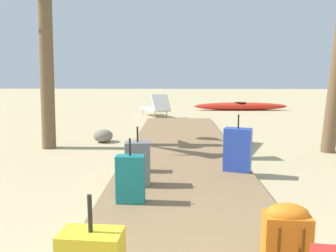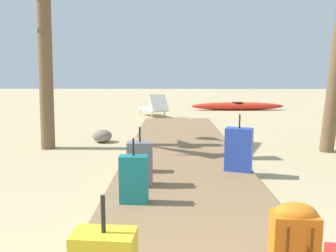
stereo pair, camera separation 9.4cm
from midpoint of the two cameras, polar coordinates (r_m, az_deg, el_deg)
ground_plane at (r=5.14m, az=2.32°, el=-8.80°), size 60.00×60.00×0.00m
boardwalk at (r=6.16m, az=1.99°, el=-5.45°), size 2.06×10.69×0.08m
suitcase_grey at (r=4.57m, az=-5.21°, el=-6.21°), size 0.34×0.24×0.78m
suitcase_teal at (r=3.99m, az=-6.35°, el=-8.71°), size 0.32×0.17×0.75m
backpack_orange at (r=2.73m, az=19.14°, el=-17.17°), size 0.33×0.24×0.56m
backpack_tan at (r=5.23m, az=-5.73°, el=-4.57°), size 0.28×0.22×0.51m
suitcase_blue at (r=5.31m, az=11.11°, el=-3.83°), size 0.45×0.34×0.86m
lounge_chair at (r=12.40m, az=-2.60°, el=3.05°), size 1.20×1.61×0.82m
kayak at (r=14.95m, az=11.23°, el=3.24°), size 3.95×0.67×0.34m
rock_left_near at (r=7.96m, az=-11.15°, el=-1.62°), size 0.60×0.60×0.29m
rock_right_mid at (r=7.69m, az=12.55°, el=-2.62°), size 0.26×0.24×0.13m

